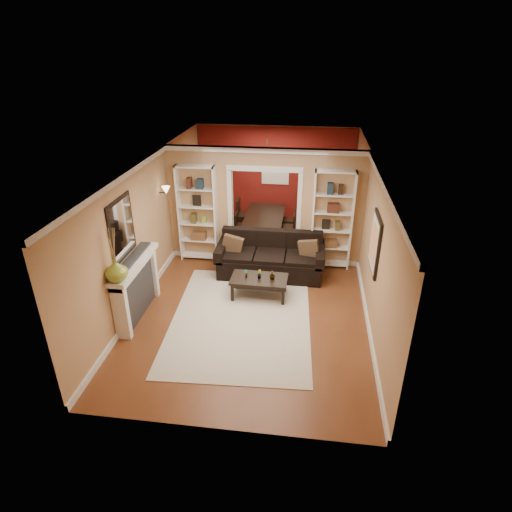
# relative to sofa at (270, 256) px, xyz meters

# --- Properties ---
(floor) EXTENTS (8.00, 8.00, 0.00)m
(floor) POSITION_rel_sofa_xyz_m (-0.22, -0.45, -0.47)
(floor) COLOR brown
(floor) RESTS_ON ground
(ceiling) EXTENTS (8.00, 8.00, 0.00)m
(ceiling) POSITION_rel_sofa_xyz_m (-0.22, -0.45, 2.23)
(ceiling) COLOR white
(ceiling) RESTS_ON ground
(wall_back) EXTENTS (8.00, 0.00, 8.00)m
(wall_back) POSITION_rel_sofa_xyz_m (-0.22, 3.55, 0.88)
(wall_back) COLOR tan
(wall_back) RESTS_ON ground
(wall_front) EXTENTS (8.00, 0.00, 8.00)m
(wall_front) POSITION_rel_sofa_xyz_m (-0.22, -4.45, 0.88)
(wall_front) COLOR tan
(wall_front) RESTS_ON ground
(wall_left) EXTENTS (0.00, 8.00, 8.00)m
(wall_left) POSITION_rel_sofa_xyz_m (-2.47, -0.45, 0.88)
(wall_left) COLOR tan
(wall_left) RESTS_ON ground
(wall_right) EXTENTS (0.00, 8.00, 8.00)m
(wall_right) POSITION_rel_sofa_xyz_m (2.03, -0.45, 0.88)
(wall_right) COLOR tan
(wall_right) RESTS_ON ground
(partition_wall) EXTENTS (4.50, 0.15, 2.70)m
(partition_wall) POSITION_rel_sofa_xyz_m (-0.22, 0.75, 0.88)
(partition_wall) COLOR tan
(partition_wall) RESTS_ON floor
(red_back_panel) EXTENTS (4.44, 0.04, 2.64)m
(red_back_panel) POSITION_rel_sofa_xyz_m (-0.22, 3.52, 0.85)
(red_back_panel) COLOR maroon
(red_back_panel) RESTS_ON floor
(dining_window) EXTENTS (0.78, 0.03, 0.98)m
(dining_window) POSITION_rel_sofa_xyz_m (-0.22, 3.48, 1.08)
(dining_window) COLOR #8CA5CC
(dining_window) RESTS_ON wall_back
(area_rug) EXTENTS (2.78, 3.76, 0.01)m
(area_rug) POSITION_rel_sofa_xyz_m (-0.37, -1.81, -0.46)
(area_rug) COLOR beige
(area_rug) RESTS_ON floor
(sofa) EXTENTS (2.40, 1.03, 0.94)m
(sofa) POSITION_rel_sofa_xyz_m (0.00, 0.00, 0.00)
(sofa) COLOR black
(sofa) RESTS_ON floor
(pillow_left) EXTENTS (0.45, 0.16, 0.44)m
(pillow_left) POSITION_rel_sofa_xyz_m (-0.85, -0.02, 0.21)
(pillow_left) COLOR brown
(pillow_left) RESTS_ON sofa
(pillow_right) EXTENTS (0.45, 0.21, 0.43)m
(pillow_right) POSITION_rel_sofa_xyz_m (0.85, -0.02, 0.20)
(pillow_right) COLOR brown
(pillow_right) RESTS_ON sofa
(coffee_table) EXTENTS (1.16, 0.65, 0.44)m
(coffee_table) POSITION_rel_sofa_xyz_m (-0.13, -0.99, -0.25)
(coffee_table) COLOR black
(coffee_table) RESTS_ON floor
(plant_left) EXTENTS (0.11, 0.10, 0.17)m
(plant_left) POSITION_rel_sofa_xyz_m (-0.40, -0.99, 0.05)
(plant_left) COLOR #336626
(plant_left) RESTS_ON coffee_table
(plant_center) EXTENTS (0.11, 0.12, 0.18)m
(plant_center) POSITION_rel_sofa_xyz_m (-0.13, -0.99, 0.06)
(plant_center) COLOR #336626
(plant_center) RESTS_ON coffee_table
(plant_right) EXTENTS (0.15, 0.15, 0.20)m
(plant_right) POSITION_rel_sofa_xyz_m (0.14, -0.99, 0.07)
(plant_right) COLOR #336626
(plant_right) RESTS_ON coffee_table
(bookshelf_left) EXTENTS (0.90, 0.30, 2.30)m
(bookshelf_left) POSITION_rel_sofa_xyz_m (-1.77, 0.58, 0.68)
(bookshelf_left) COLOR white
(bookshelf_left) RESTS_ON floor
(bookshelf_right) EXTENTS (0.90, 0.30, 2.30)m
(bookshelf_right) POSITION_rel_sofa_xyz_m (1.33, 0.58, 0.68)
(bookshelf_right) COLOR white
(bookshelf_right) RESTS_ON floor
(fireplace) EXTENTS (0.32, 1.70, 1.16)m
(fireplace) POSITION_rel_sofa_xyz_m (-2.31, -1.95, 0.11)
(fireplace) COLOR white
(fireplace) RESTS_ON floor
(vase) EXTENTS (0.49, 0.49, 0.40)m
(vase) POSITION_rel_sofa_xyz_m (-2.31, -2.65, 0.89)
(vase) COLOR #8BA334
(vase) RESTS_ON fireplace
(mirror) EXTENTS (0.03, 0.95, 1.10)m
(mirror) POSITION_rel_sofa_xyz_m (-2.45, -1.95, 1.33)
(mirror) COLOR silver
(mirror) RESTS_ON wall_left
(wall_sconce) EXTENTS (0.18, 0.18, 0.22)m
(wall_sconce) POSITION_rel_sofa_xyz_m (-2.37, 0.10, 1.36)
(wall_sconce) COLOR #FFE0A5
(wall_sconce) RESTS_ON wall_left
(framed_art) EXTENTS (0.04, 0.85, 1.05)m
(framed_art) POSITION_rel_sofa_xyz_m (1.99, -1.45, 1.08)
(framed_art) COLOR black
(framed_art) RESTS_ON wall_right
(dining_table) EXTENTS (1.82, 1.01, 0.64)m
(dining_table) POSITION_rel_sofa_xyz_m (-0.33, 2.09, -0.15)
(dining_table) COLOR black
(dining_table) RESTS_ON floor
(dining_chair_nw) EXTENTS (0.46, 0.46, 0.77)m
(dining_chair_nw) POSITION_rel_sofa_xyz_m (-0.88, 1.79, -0.08)
(dining_chair_nw) COLOR black
(dining_chair_nw) RESTS_ON floor
(dining_chair_ne) EXTENTS (0.41, 0.41, 0.82)m
(dining_chair_ne) POSITION_rel_sofa_xyz_m (0.22, 1.79, -0.06)
(dining_chair_ne) COLOR black
(dining_chair_ne) RESTS_ON floor
(dining_chair_sw) EXTENTS (0.57, 0.57, 0.94)m
(dining_chair_sw) POSITION_rel_sofa_xyz_m (-0.88, 2.39, 0.00)
(dining_chair_sw) COLOR black
(dining_chair_sw) RESTS_ON floor
(dining_chair_se) EXTENTS (0.39, 0.39, 0.77)m
(dining_chair_se) POSITION_rel_sofa_xyz_m (0.22, 2.39, -0.08)
(dining_chair_se) COLOR black
(dining_chair_se) RESTS_ON floor
(chandelier) EXTENTS (0.50, 0.50, 0.30)m
(chandelier) POSITION_rel_sofa_xyz_m (-0.22, 2.25, 1.55)
(chandelier) COLOR #362418
(chandelier) RESTS_ON ceiling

